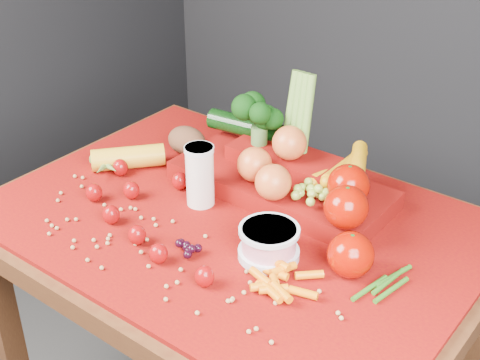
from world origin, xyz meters
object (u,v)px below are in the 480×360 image
Objects in this scene: table at (235,257)px; milk_glass at (200,174)px; yogurt_bowl at (269,242)px; produce_mound at (293,175)px.

milk_glass is at bearing 178.74° from table.
table is 0.21m from milk_glass.
yogurt_bowl is at bearing -26.04° from table.
table is 1.83× the size of produce_mound.
milk_glass is at bearing 163.49° from yogurt_bowl.
yogurt_bowl is 0.21× the size of produce_mound.
yogurt_bowl is (0.14, -0.07, 0.14)m from table.
table is 0.23m from produce_mound.
yogurt_bowl is at bearing -16.51° from milk_glass.
produce_mound is (0.16, 0.14, -0.01)m from milk_glass.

